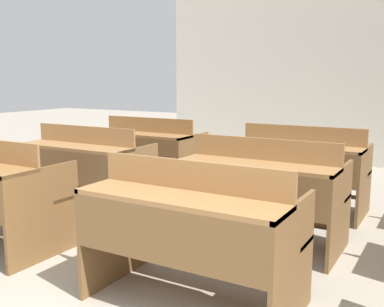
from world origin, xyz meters
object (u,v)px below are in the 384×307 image
(bench_third_center, at_px, (301,166))
(bench_front_center, at_px, (191,229))
(bench_second_left, at_px, (85,166))
(bench_third_left, at_px, (149,151))
(bench_second_center, at_px, (262,188))

(bench_third_center, bearing_deg, bench_front_center, -89.96)
(bench_second_left, bearing_deg, bench_third_left, 90.87)
(bench_second_center, bearing_deg, bench_third_left, 149.92)
(bench_third_center, bearing_deg, bench_second_left, -149.47)
(bench_second_center, distance_m, bench_third_left, 2.29)
(bench_front_center, distance_m, bench_second_left, 2.28)
(bench_front_center, xyz_separation_m, bench_third_center, (-0.00, 2.32, 0.00))
(bench_second_center, height_order, bench_third_center, same)
(bench_front_center, distance_m, bench_third_center, 2.32)
(bench_front_center, relative_size, bench_third_left, 1.00)
(bench_third_left, bearing_deg, bench_third_center, -0.33)
(bench_front_center, relative_size, bench_third_center, 1.00)
(bench_second_left, distance_m, bench_third_left, 1.17)
(bench_second_left, xyz_separation_m, bench_second_center, (1.97, 0.02, 0.00))
(bench_second_left, relative_size, bench_third_left, 1.00)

